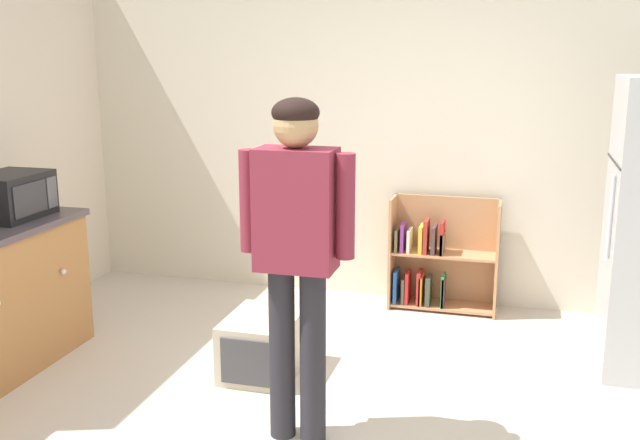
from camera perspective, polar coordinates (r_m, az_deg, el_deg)
The scene contains 5 objects.
back_wall at distance 5.65m, azimuth 6.67°, elevation 7.19°, with size 5.20×0.06×2.70m, color silver.
bookshelf at distance 5.61m, azimuth 9.08°, elevation -3.17°, with size 0.80×0.28×0.85m.
standing_person at distance 3.51m, azimuth -1.84°, elevation -1.49°, with size 0.57×0.22×1.71m.
pet_carrier at distance 4.52m, azimuth -4.45°, elevation -9.65°, with size 0.42×0.55×0.36m.
microwave at distance 4.95m, azimuth -22.96°, elevation 1.75°, with size 0.37×0.48×0.28m.
Camera 1 is at (0.86, -3.22, 1.93)m, focal length 41.14 mm.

